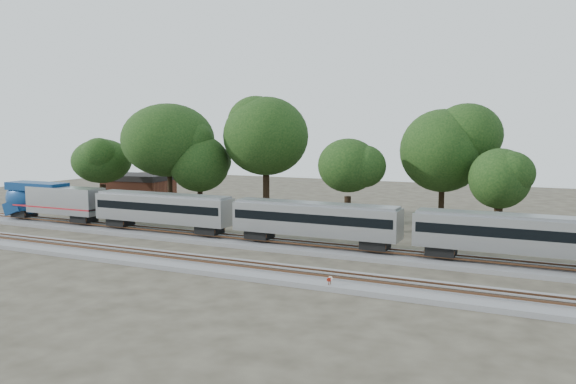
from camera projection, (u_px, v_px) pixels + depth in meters
The scene contains 15 objects.
ground at pixel (281, 263), 49.24m from camera, with size 160.00×160.00×0.00m, color #383328.
track_far at pixel (307, 248), 54.63m from camera, with size 160.00×5.00×0.73m.
track_near at pixel (259, 271), 45.62m from camera, with size 160.00×5.00×0.73m.
train at pixel (518, 234), 46.37m from camera, with size 122.76×2.98×4.40m.
switch_stand_red at pixel (329, 282), 40.80m from camera, with size 0.29×0.12×0.94m.
switch_stand_white at pixel (331, 281), 40.98m from camera, with size 0.32×0.06×1.02m.
switch_lever at pixel (349, 288), 41.00m from camera, with size 0.50×0.30×0.30m, color #512D19.
brick_building at pixel (139, 189), 87.55m from camera, with size 10.25×7.64×4.67m.
tree_0 at pixel (102, 161), 78.87m from camera, with size 7.34×7.34×10.35m.
tree_1 at pixel (169, 140), 74.07m from camera, with size 10.40×10.40×14.66m.
tree_2 at pixel (200, 164), 73.08m from camera, with size 7.35×7.35×10.36m.
tree_3 at pixel (266, 136), 71.44m from camera, with size 10.97×10.97×15.47m.
tree_4 at pixel (348, 166), 63.23m from camera, with size 7.73×7.73×10.90m.
tree_5 at pixel (443, 151), 65.16m from camera, with size 9.35×9.35×13.18m.
tree_6 at pixel (500, 179), 57.76m from camera, with size 6.74×6.74×9.50m.
Camera 1 is at (20.97, -43.45, 11.71)m, focal length 35.00 mm.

